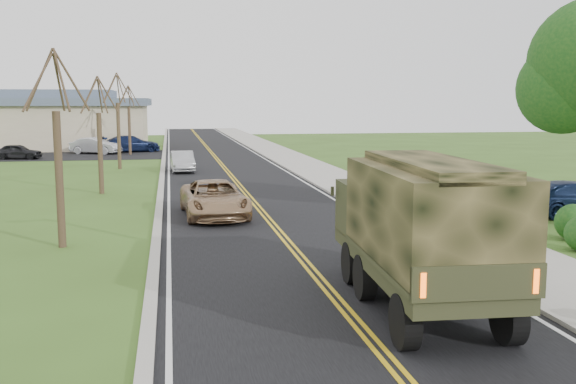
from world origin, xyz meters
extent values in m
plane|color=#38541C|center=(0.00, 0.00, 0.00)|extent=(160.00, 160.00, 0.00)
cube|color=black|center=(0.00, 40.00, 0.01)|extent=(8.00, 120.00, 0.01)
cube|color=#9E998E|center=(4.15, 40.00, 0.06)|extent=(0.30, 120.00, 0.12)
cube|color=#9E998E|center=(5.90, 40.00, 0.05)|extent=(3.20, 120.00, 0.10)
cube|color=#9E998E|center=(-4.15, 40.00, 0.05)|extent=(0.30, 120.00, 0.10)
sphere|color=#134215|center=(10.20, 10.50, 4.95)|extent=(3.24, 3.24, 3.24)
cylinder|color=#38281C|center=(-7.00, 10.00, 2.10)|extent=(0.24, 0.24, 4.20)
cylinder|color=#38281C|center=(-6.52, 10.13, 5.13)|extent=(1.01, 0.33, 1.90)
cylinder|color=#38281C|center=(-6.97, 10.62, 5.05)|extent=(0.13, 1.29, 1.74)
cylinder|color=#38281C|center=(-7.46, 10.18, 5.13)|extent=(0.98, 0.43, 1.90)
cylinder|color=#38281C|center=(-7.39, 9.52, 5.05)|extent=(0.79, 1.05, 1.77)
cylinder|color=#38281C|center=(-6.73, 9.59, 5.13)|extent=(0.58, 0.90, 1.90)
cylinder|color=#38281C|center=(-7.00, 22.00, 1.98)|extent=(0.24, 0.24, 3.96)
cylinder|color=#38281C|center=(-6.55, 22.12, 4.83)|extent=(0.96, 0.32, 1.79)
cylinder|color=#38281C|center=(-6.97, 22.58, 4.76)|extent=(0.12, 1.22, 1.65)
cylinder|color=#38281C|center=(-7.43, 22.17, 4.83)|extent=(0.93, 0.41, 1.79)
cylinder|color=#38281C|center=(-7.37, 21.55, 4.76)|extent=(0.75, 0.99, 1.67)
cylinder|color=#38281C|center=(-6.75, 21.61, 4.83)|extent=(0.55, 0.85, 1.80)
cylinder|color=#38281C|center=(-7.00, 34.00, 2.22)|extent=(0.24, 0.24, 4.44)
cylinder|color=#38281C|center=(-6.50, 34.13, 5.42)|extent=(1.07, 0.35, 2.00)
cylinder|color=#38281C|center=(-6.97, 34.65, 5.34)|extent=(0.13, 1.36, 1.84)
cylinder|color=#38281C|center=(-7.49, 34.19, 5.42)|extent=(1.03, 0.46, 2.00)
cylinder|color=#38281C|center=(-7.41, 33.49, 5.34)|extent=(0.83, 1.10, 1.87)
cylinder|color=#38281C|center=(-6.72, 33.56, 5.42)|extent=(0.61, 0.95, 2.01)
cylinder|color=#38281C|center=(-7.00, 46.00, 2.04)|extent=(0.24, 0.24, 4.08)
cylinder|color=#38281C|center=(-6.54, 46.12, 4.98)|extent=(0.99, 0.33, 1.84)
cylinder|color=#38281C|center=(-6.97, 46.60, 4.91)|extent=(0.13, 1.25, 1.69)
cylinder|color=#38281C|center=(-7.45, 46.17, 4.98)|extent=(0.95, 0.42, 1.85)
cylinder|color=#38281C|center=(-7.38, 45.53, 4.91)|extent=(0.77, 1.02, 1.72)
cylinder|color=#38281C|center=(-6.74, 45.60, 4.98)|extent=(0.57, 0.88, 1.85)
cube|color=tan|center=(-16.00, 56.00, 2.10)|extent=(20.00, 12.00, 4.20)
cube|color=#475466|center=(-16.00, 56.00, 4.50)|extent=(21.00, 13.00, 0.70)
cube|color=#475466|center=(-16.00, 56.00, 5.20)|extent=(14.00, 8.00, 0.90)
cube|color=black|center=(-10.00, 46.00, 0.01)|extent=(18.00, 10.00, 0.02)
cylinder|color=black|center=(0.47, 0.16, 0.52)|extent=(0.39, 1.05, 1.04)
cylinder|color=black|center=(2.45, 0.05, 0.52)|extent=(0.39, 1.05, 1.04)
cylinder|color=black|center=(0.64, 3.17, 0.52)|extent=(0.39, 1.05, 1.04)
cylinder|color=black|center=(2.62, 3.06, 0.52)|extent=(0.39, 1.05, 1.04)
cylinder|color=black|center=(0.72, 4.48, 0.52)|extent=(0.39, 1.05, 1.04)
cylinder|color=black|center=(2.69, 4.37, 0.52)|extent=(0.39, 1.05, 1.04)
cube|color=#31341C|center=(1.60, 2.55, 0.99)|extent=(2.63, 6.71, 0.33)
cube|color=#31341C|center=(1.74, 4.95, 1.79)|extent=(2.36, 1.91, 1.32)
cube|color=black|center=(1.78, 5.79, 1.98)|extent=(2.07, 0.19, 0.66)
cube|color=#31341C|center=(1.55, 1.75, 1.22)|extent=(2.63, 5.12, 0.14)
cube|color=black|center=(1.55, 1.75, 2.21)|extent=(2.63, 5.12, 1.88)
cube|color=black|center=(1.55, 1.75, 3.20)|extent=(1.79, 5.07, 0.24)
cube|color=#31341C|center=(1.41, -0.74, 1.46)|extent=(2.36, 0.25, 0.61)
cube|color=#FF590C|center=(0.42, -0.74, 1.46)|extent=(0.10, 0.04, 0.42)
cube|color=#FF590C|center=(2.40, -0.86, 1.46)|extent=(0.10, 0.04, 0.42)
imported|color=#A17E5B|center=(-1.98, 14.50, 0.71)|extent=(2.65, 5.25, 1.42)
imported|color=#B6B7BB|center=(-2.87, 31.53, 0.66)|extent=(1.57, 4.06, 1.32)
imported|color=#0F1C3A|center=(12.09, 12.10, 0.69)|extent=(4.82, 2.03, 1.39)
imported|color=black|center=(-15.46, 43.12, 0.61)|extent=(3.73, 1.89, 1.22)
imported|color=silver|center=(-10.00, 47.45, 0.72)|extent=(4.62, 3.17, 1.44)
imported|color=#101A3D|center=(-7.08, 49.15, 0.75)|extent=(5.52, 3.34, 1.50)
camera|label=1|loc=(-3.64, -10.44, 4.46)|focal=40.00mm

